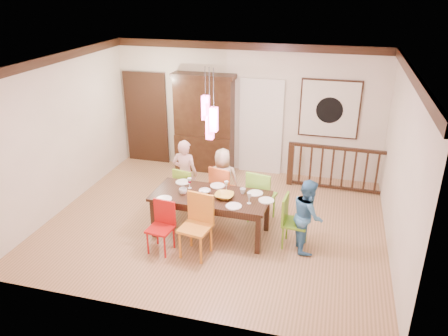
% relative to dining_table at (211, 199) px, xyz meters
% --- Properties ---
extents(floor, '(6.00, 6.00, 0.00)m').
position_rel_dining_table_xyz_m(floor, '(-0.03, 0.40, -0.66)').
color(floor, '#926B46').
rests_on(floor, ground).
extents(ceiling, '(6.00, 6.00, 0.00)m').
position_rel_dining_table_xyz_m(ceiling, '(-0.03, 0.40, 2.24)').
color(ceiling, white).
rests_on(ceiling, wall_back).
extents(wall_back, '(6.00, 0.00, 6.00)m').
position_rel_dining_table_xyz_m(wall_back, '(-0.03, 2.90, 0.79)').
color(wall_back, beige).
rests_on(wall_back, floor).
extents(wall_left, '(0.00, 5.00, 5.00)m').
position_rel_dining_table_xyz_m(wall_left, '(-3.03, 0.40, 0.79)').
color(wall_left, beige).
rests_on(wall_left, floor).
extents(wall_right, '(0.00, 5.00, 5.00)m').
position_rel_dining_table_xyz_m(wall_right, '(2.97, 0.40, 0.79)').
color(wall_right, beige).
rests_on(wall_right, floor).
extents(crown_molding, '(6.00, 5.00, 0.16)m').
position_rel_dining_table_xyz_m(crown_molding, '(-0.03, 0.40, 2.16)').
color(crown_molding, black).
rests_on(crown_molding, wall_back).
extents(panel_door, '(1.04, 0.07, 2.24)m').
position_rel_dining_table_xyz_m(panel_door, '(-2.43, 2.85, 0.39)').
color(panel_door, black).
rests_on(panel_door, wall_back).
extents(white_doorway, '(0.97, 0.05, 2.22)m').
position_rel_dining_table_xyz_m(white_doorway, '(0.32, 2.87, 0.39)').
color(white_doorway, silver).
rests_on(white_doorway, wall_back).
extents(painting, '(1.25, 0.06, 1.25)m').
position_rel_dining_table_xyz_m(painting, '(1.77, 2.86, 0.94)').
color(painting, black).
rests_on(painting, wall_back).
extents(pendant_cluster, '(0.27, 0.21, 1.14)m').
position_rel_dining_table_xyz_m(pendant_cluster, '(0.00, -0.00, 1.45)').
color(pendant_cluster, '#F74A95').
rests_on(pendant_cluster, ceiling).
extents(dining_table, '(2.01, 0.95, 0.75)m').
position_rel_dining_table_xyz_m(dining_table, '(0.00, 0.00, 0.00)').
color(dining_table, black).
rests_on(dining_table, floor).
extents(chair_far_left, '(0.46, 0.46, 0.87)m').
position_rel_dining_table_xyz_m(chair_far_left, '(-0.69, 0.75, -0.16)').
color(chair_far_left, '#92D035').
rests_on(chair_far_left, floor).
extents(chair_far_mid, '(0.54, 0.54, 0.96)m').
position_rel_dining_table_xyz_m(chair_far_mid, '(0.03, 0.82, -0.11)').
color(chair_far_mid, orange).
rests_on(chair_far_mid, floor).
extents(chair_far_right, '(0.53, 0.53, 1.00)m').
position_rel_dining_table_xyz_m(chair_far_right, '(0.76, 0.69, -0.09)').
color(chair_far_right, '#7CC63A').
rests_on(chair_far_right, floor).
extents(chair_near_left, '(0.42, 0.42, 0.85)m').
position_rel_dining_table_xyz_m(chair_near_left, '(-0.64, -0.74, -0.18)').
color(chair_near_left, '#B21110').
rests_on(chair_near_left, floor).
extents(chair_near_mid, '(0.52, 0.52, 1.01)m').
position_rel_dining_table_xyz_m(chair_near_mid, '(-0.05, -0.69, -0.08)').
color(chair_near_mid, orange).
rests_on(chair_near_mid, floor).
extents(chair_end_right, '(0.43, 0.43, 0.89)m').
position_rel_dining_table_xyz_m(chair_end_right, '(1.45, -0.02, -0.15)').
color(chair_end_right, '#659C20').
rests_on(chair_end_right, floor).
extents(china_hutch, '(1.41, 0.46, 2.23)m').
position_rel_dining_table_xyz_m(china_hutch, '(-0.95, 2.70, 0.46)').
color(china_hutch, black).
rests_on(china_hutch, floor).
extents(balustrade, '(2.09, 0.14, 0.96)m').
position_rel_dining_table_xyz_m(balustrade, '(2.06, 2.35, -0.16)').
color(balustrade, black).
rests_on(balustrade, floor).
extents(person_far_left, '(0.52, 0.35, 1.37)m').
position_rel_dining_table_xyz_m(person_far_left, '(-0.76, 0.84, 0.02)').
color(person_far_left, '#F8BDBD').
rests_on(person_far_left, floor).
extents(person_far_mid, '(0.67, 0.50, 1.23)m').
position_rel_dining_table_xyz_m(person_far_mid, '(-0.04, 0.91, -0.05)').
color(person_far_mid, beige).
rests_on(person_far_mid, floor).
extents(person_end_right, '(0.61, 0.70, 1.23)m').
position_rel_dining_table_xyz_m(person_end_right, '(1.64, -0.04, -0.05)').
color(person_end_right, teal).
rests_on(person_end_right, floor).
extents(serving_bowl, '(0.32, 0.32, 0.08)m').
position_rel_dining_table_xyz_m(serving_bowl, '(0.25, -0.05, 0.13)').
color(serving_bowl, gold).
rests_on(serving_bowl, dining_table).
extents(small_bowl, '(0.24, 0.24, 0.06)m').
position_rel_dining_table_xyz_m(small_bowl, '(-0.12, 0.03, 0.12)').
color(small_bowl, white).
rests_on(small_bowl, dining_table).
extents(cup_left, '(0.17, 0.17, 0.11)m').
position_rel_dining_table_xyz_m(cup_left, '(-0.46, -0.09, 0.14)').
color(cup_left, silver).
rests_on(cup_left, dining_table).
extents(cup_right, '(0.12, 0.12, 0.09)m').
position_rel_dining_table_xyz_m(cup_right, '(0.51, 0.19, 0.14)').
color(cup_right, silver).
rests_on(cup_right, dining_table).
extents(plate_far_left, '(0.26, 0.26, 0.01)m').
position_rel_dining_table_xyz_m(plate_far_left, '(-0.63, 0.34, 0.10)').
color(plate_far_left, white).
rests_on(plate_far_left, dining_table).
extents(plate_far_mid, '(0.26, 0.26, 0.01)m').
position_rel_dining_table_xyz_m(plate_far_mid, '(0.02, 0.36, 0.10)').
color(plate_far_mid, white).
rests_on(plate_far_mid, dining_table).
extents(plate_far_right, '(0.26, 0.26, 0.01)m').
position_rel_dining_table_xyz_m(plate_far_right, '(0.72, 0.24, 0.10)').
color(plate_far_right, white).
rests_on(plate_far_right, dining_table).
extents(plate_near_left, '(0.26, 0.26, 0.01)m').
position_rel_dining_table_xyz_m(plate_near_left, '(-0.70, -0.36, 0.10)').
color(plate_near_left, white).
rests_on(plate_near_left, dining_table).
extents(plate_near_mid, '(0.26, 0.26, 0.01)m').
position_rel_dining_table_xyz_m(plate_near_mid, '(0.47, -0.30, 0.10)').
color(plate_near_mid, white).
rests_on(plate_near_mid, dining_table).
extents(plate_end_right, '(0.26, 0.26, 0.01)m').
position_rel_dining_table_xyz_m(plate_end_right, '(0.95, 0.03, 0.10)').
color(plate_end_right, white).
rests_on(plate_end_right, dining_table).
extents(wine_glass_a, '(0.08, 0.08, 0.19)m').
position_rel_dining_table_xyz_m(wine_glass_a, '(-0.43, 0.15, 0.18)').
color(wine_glass_a, '#590C19').
rests_on(wine_glass_a, dining_table).
extents(wine_glass_b, '(0.08, 0.08, 0.19)m').
position_rel_dining_table_xyz_m(wine_glass_b, '(0.22, 0.20, 0.18)').
color(wine_glass_b, silver).
rests_on(wine_glass_b, dining_table).
extents(wine_glass_c, '(0.08, 0.08, 0.19)m').
position_rel_dining_table_xyz_m(wine_glass_c, '(-0.09, -0.26, 0.18)').
color(wine_glass_c, '#590C19').
rests_on(wine_glass_c, dining_table).
extents(wine_glass_d, '(0.08, 0.08, 0.19)m').
position_rel_dining_table_xyz_m(wine_glass_d, '(0.69, -0.13, 0.18)').
color(wine_glass_d, silver).
rests_on(wine_glass_d, dining_table).
extents(napkin, '(0.18, 0.14, 0.01)m').
position_rel_dining_table_xyz_m(napkin, '(-0.06, -0.34, 0.10)').
color(napkin, '#D83359').
rests_on(napkin, dining_table).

